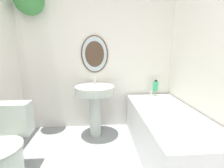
{
  "coord_description": "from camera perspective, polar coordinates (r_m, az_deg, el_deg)",
  "views": [
    {
      "loc": [
        0.02,
        -0.19,
        1.24
      ],
      "look_at": [
        0.15,
        1.47,
        0.9
      ],
      "focal_mm": 26.0,
      "sensor_mm": 36.0,
      "label": 1
    }
  ],
  "objects": [
    {
      "name": "wall_back",
      "position": [
        2.57,
        -8.08,
        12.97
      ],
      "size": [
        2.48,
        0.39,
        2.4
      ],
      "color": "silver",
      "rests_on": "ground_plane"
    },
    {
      "name": "toilet",
      "position": [
        1.93,
        -34.28,
        -19.83
      ],
      "size": [
        0.44,
        0.6,
        0.72
      ],
      "color": "#B2BCB2",
      "rests_on": "ground_plane"
    },
    {
      "name": "pedestal_sink",
      "position": [
        2.34,
        -6.0,
        -5.24
      ],
      "size": [
        0.55,
        0.55,
        0.85
      ],
      "color": "#B2BCB2",
      "rests_on": "ground_plane"
    },
    {
      "name": "bathtub",
      "position": [
        2.13,
        18.73,
        -15.74
      ],
      "size": [
        0.69,
        1.55,
        0.62
      ],
      "color": "silver",
      "rests_on": "ground_plane"
    },
    {
      "name": "shampoo_bottle",
      "position": [
        2.65,
        15.06,
        -0.64
      ],
      "size": [
        0.08,
        0.08,
        0.17
      ],
      "color": "#38B275",
      "rests_on": "bathtub"
    }
  ]
}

